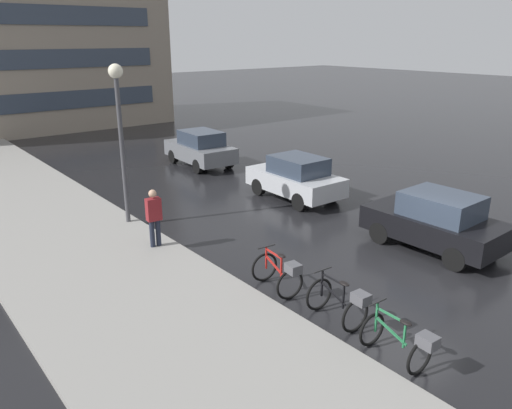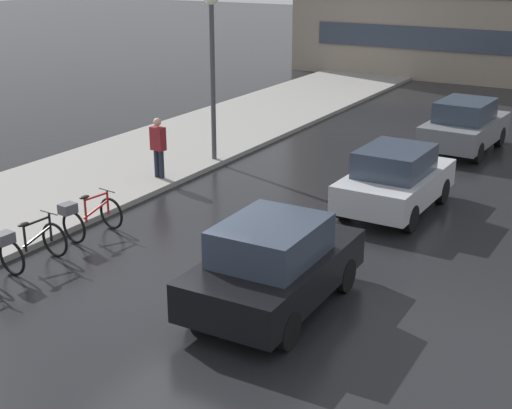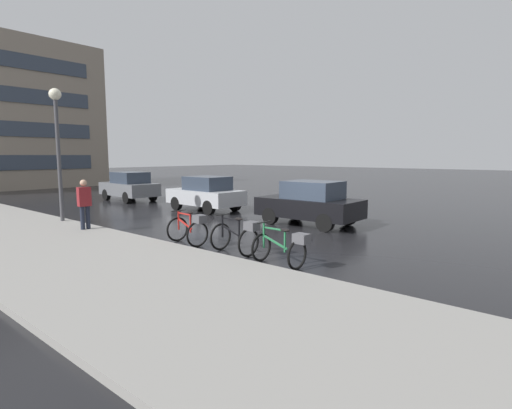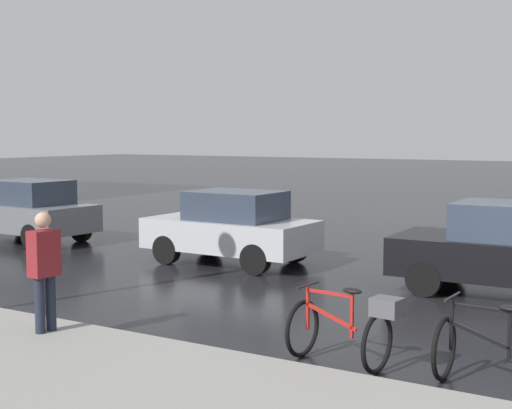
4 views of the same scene
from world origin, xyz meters
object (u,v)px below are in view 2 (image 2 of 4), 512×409
car_silver (395,179)px  pedestrian (158,146)px  car_grey (465,126)px  car_black (274,265)px  bicycle_third (88,216)px  bicycle_second (28,245)px  streetlamp (212,46)px

car_silver → pedestrian: 6.47m
car_grey → car_black: bearing=-90.4°
car_black → car_silver: 5.88m
bicycle_third → car_black: 5.21m
bicycle_second → streetlamp: 8.78m
car_silver → pedestrian: (-6.38, -1.04, 0.21)m
car_silver → car_grey: bearing=90.3°
bicycle_third → car_black: (5.14, -0.81, 0.32)m
car_black → bicycle_second: bearing=-168.6°
pedestrian → streetlamp: (0.26, 2.34, 2.46)m
car_black → car_grey: (0.09, 12.35, 0.00)m
bicycle_third → car_silver: (5.26, 5.07, 0.31)m
car_black → pedestrian: bearing=142.3°
pedestrian → car_black: bearing=-37.7°
pedestrian → streetlamp: streetlamp is taller
bicycle_second → pedestrian: (-1.23, 5.86, 0.52)m
bicycle_third → car_grey: 12.67m
bicycle_second → streetlamp: bearing=96.7°
car_black → pedestrian: pedestrian is taller
car_black → pedestrian: size_ratio=2.13×
bicycle_second → car_black: car_black is taller
car_silver → car_grey: car_grey is taller
bicycle_second → car_silver: car_silver is taller
car_grey → bicycle_second: bearing=-111.0°
bicycle_third → pedestrian: bearing=105.6°
streetlamp → car_grey: bearing=40.3°
bicycle_second → bicycle_third: 1.83m
bicycle_third → car_grey: (5.23, 11.54, 0.32)m
car_grey → streetlamp: 8.42m
bicycle_third → car_black: car_black is taller
bicycle_third → pedestrian: pedestrian is taller
bicycle_third → car_grey: size_ratio=0.37×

